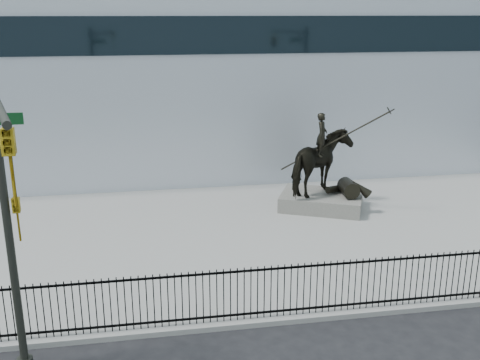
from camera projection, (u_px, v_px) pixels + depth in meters
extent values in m
plane|color=black|center=(317.00, 344.00, 14.03)|extent=(120.00, 120.00, 0.00)
cube|color=gray|center=(260.00, 236.00, 20.61)|extent=(30.00, 12.00, 0.15)
cube|color=silver|center=(213.00, 76.00, 31.59)|extent=(44.00, 14.00, 9.00)
cube|color=black|center=(304.00, 309.00, 15.12)|extent=(22.00, 0.05, 0.05)
cube|color=black|center=(305.00, 266.00, 14.76)|extent=(22.00, 0.05, 0.05)
cube|color=black|center=(305.00, 289.00, 14.95)|extent=(22.00, 0.03, 1.50)
cube|color=#56544E|center=(321.00, 201.00, 23.22)|extent=(3.90, 3.41, 0.61)
imported|color=black|center=(323.00, 164.00, 22.75)|extent=(3.09, 3.27, 2.60)
imported|color=black|center=(322.00, 135.00, 22.43)|extent=(0.65, 0.76, 1.76)
cylinder|color=black|center=(333.00, 142.00, 22.40)|extent=(3.82, 1.81, 2.65)
cylinder|color=#242721|center=(8.00, 229.00, 12.05)|extent=(0.18, 0.18, 7.00)
imported|color=gold|center=(11.00, 168.00, 7.53)|extent=(0.18, 0.22, 1.10)
imported|color=gold|center=(18.00, 220.00, 12.03)|extent=(0.16, 0.20, 1.00)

